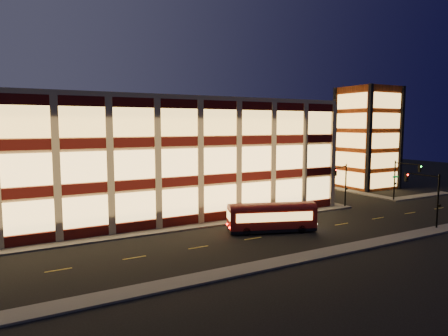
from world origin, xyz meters
TOP-DOWN VIEW (x-y plane):
  - ground at (0.00, 0.00)m, footprint 200.00×200.00m
  - sidewalk_office_south at (-3.00, 1.00)m, footprint 54.00×2.00m
  - sidewalk_office_east at (23.00, 17.00)m, footprint 2.00×30.00m
  - sidewalk_tower_south at (40.00, 1.00)m, footprint 14.00×2.00m
  - sidewalk_tower_west at (34.00, 17.00)m, footprint 2.00×30.00m
  - sidewalk_near at (0.00, -13.00)m, footprint 100.00×2.00m
  - office_building at (-2.91, 16.91)m, footprint 50.45×30.45m
  - stair_tower at (39.95, 11.95)m, footprint 8.60×8.60m
  - traffic_signal_far at (22.21, 0.24)m, footprint 3.79×1.87m
  - traffic_signal_right at (33.50, -0.62)m, footprint 1.20×4.37m
  - traffic_signal_near at (23.50, -11.03)m, footprint 0.32×4.45m
  - trolley_bus at (7.12, -4.78)m, footprint 9.44×5.24m

SIDE VIEW (x-z plane):
  - ground at x=0.00m, z-range 0.00..0.00m
  - sidewalk_office_south at x=-3.00m, z-range 0.00..0.15m
  - sidewalk_office_east at x=23.00m, z-range 0.00..0.15m
  - sidewalk_tower_south at x=40.00m, z-range 0.00..0.15m
  - sidewalk_tower_west at x=34.00m, z-range 0.00..0.15m
  - sidewalk_near at x=0.00m, z-range 0.00..0.15m
  - trolley_bus at x=7.12m, z-range 0.17..3.29m
  - traffic_signal_right at x=33.50m, z-range 1.10..7.10m
  - traffic_signal_far at x=22.21m, z-range 1.11..7.11m
  - traffic_signal_near at x=23.50m, z-range 1.13..7.13m
  - office_building at x=-2.91m, z-range 0.00..14.50m
  - stair_tower at x=39.95m, z-range -0.01..17.99m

